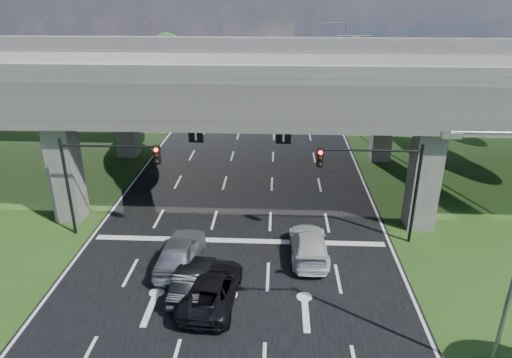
# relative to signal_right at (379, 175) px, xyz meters

# --- Properties ---
(ground) EXTENTS (160.00, 160.00, 0.00)m
(ground) POSITION_rel_signal_right_xyz_m (-7.82, -3.94, -4.19)
(ground) COLOR #254416
(ground) RESTS_ON ground
(road) EXTENTS (18.00, 120.00, 0.03)m
(road) POSITION_rel_signal_right_xyz_m (-7.82, 6.06, -4.17)
(road) COLOR black
(road) RESTS_ON ground
(overpass) EXTENTS (80.00, 15.00, 10.00)m
(overpass) POSITION_rel_signal_right_xyz_m (-7.82, 8.06, 3.73)
(overpass) COLOR #383533
(overpass) RESTS_ON ground
(warehouse) EXTENTS (20.00, 10.00, 4.00)m
(warehouse) POSITION_rel_signal_right_xyz_m (-33.82, 31.06, -2.19)
(warehouse) COLOR #9E9E99
(warehouse) RESTS_ON ground
(signal_right) EXTENTS (5.76, 0.54, 6.00)m
(signal_right) POSITION_rel_signal_right_xyz_m (0.00, 0.00, 0.00)
(signal_right) COLOR black
(signal_right) RESTS_ON ground
(signal_left) EXTENTS (5.76, 0.54, 6.00)m
(signal_left) POSITION_rel_signal_right_xyz_m (-15.65, 0.00, 0.00)
(signal_left) COLOR black
(signal_left) RESTS_ON ground
(streetlight_near) EXTENTS (3.38, 0.25, 10.00)m
(streetlight_near) POSITION_rel_signal_right_xyz_m (2.27, -9.94, 1.66)
(streetlight_near) COLOR gray
(streetlight_near) RESTS_ON ground
(streetlight_far) EXTENTS (3.38, 0.25, 10.00)m
(streetlight_far) POSITION_rel_signal_right_xyz_m (2.27, 20.06, 1.66)
(streetlight_far) COLOR gray
(streetlight_far) RESTS_ON ground
(streetlight_beyond) EXTENTS (3.38, 0.25, 10.00)m
(streetlight_beyond) POSITION_rel_signal_right_xyz_m (2.27, 36.06, 1.66)
(streetlight_beyond) COLOR gray
(streetlight_beyond) RESTS_ON ground
(tree_left_near) EXTENTS (4.50, 4.50, 7.80)m
(tree_left_near) POSITION_rel_signal_right_xyz_m (-21.78, 22.06, 0.63)
(tree_left_near) COLOR black
(tree_left_near) RESTS_ON ground
(tree_left_mid) EXTENTS (3.91, 3.90, 6.76)m
(tree_left_mid) POSITION_rel_signal_right_xyz_m (-24.78, 30.06, -0.01)
(tree_left_mid) COLOR black
(tree_left_mid) RESTS_ON ground
(tree_left_far) EXTENTS (4.80, 4.80, 8.32)m
(tree_left_far) POSITION_rel_signal_right_xyz_m (-20.78, 38.06, 0.95)
(tree_left_far) COLOR black
(tree_left_far) RESTS_ON ground
(tree_right_near) EXTENTS (4.20, 4.20, 7.28)m
(tree_right_near) POSITION_rel_signal_right_xyz_m (5.22, 24.06, 0.31)
(tree_right_near) COLOR black
(tree_right_near) RESTS_ON ground
(tree_right_mid) EXTENTS (3.91, 3.90, 6.76)m
(tree_right_mid) POSITION_rel_signal_right_xyz_m (8.22, 32.06, -0.01)
(tree_right_mid) COLOR black
(tree_right_mid) RESTS_ON ground
(tree_right_far) EXTENTS (4.50, 4.50, 7.80)m
(tree_right_far) POSITION_rel_signal_right_xyz_m (4.22, 40.06, 0.63)
(tree_right_far) COLOR black
(tree_right_far) RESTS_ON ground
(car_silver) EXTENTS (2.23, 5.06, 1.69)m
(car_silver) POSITION_rel_signal_right_xyz_m (-10.70, -3.10, -3.31)
(car_silver) COLOR #BABCC2
(car_silver) RESTS_ON road
(car_dark) EXTENTS (1.76, 4.33, 1.40)m
(car_dark) POSITION_rel_signal_right_xyz_m (-9.62, -5.42, -3.46)
(car_dark) COLOR black
(car_dark) RESTS_ON road
(car_white) EXTENTS (2.11, 4.97, 1.43)m
(car_white) POSITION_rel_signal_right_xyz_m (-3.84, -1.86, -3.44)
(car_white) COLOR silver
(car_white) RESTS_ON road
(car_trailing) EXTENTS (2.77, 5.36, 1.45)m
(car_trailing) POSITION_rel_signal_right_xyz_m (-8.63, -6.01, -3.43)
(car_trailing) COLOR black
(car_trailing) RESTS_ON road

